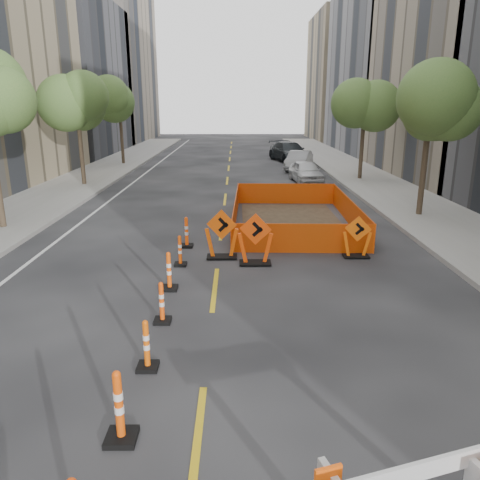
{
  "coord_description": "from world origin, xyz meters",
  "views": [
    {
      "loc": [
        0.57,
        -7.48,
        4.68
      ],
      "look_at": [
        0.67,
        4.79,
        1.1
      ],
      "focal_mm": 35.0,
      "sensor_mm": 36.0,
      "label": 1
    }
  ],
  "objects_px": {
    "channelizer_6": "(180,251)",
    "chevron_sign_center": "(255,239)",
    "channelizer_5": "(169,271)",
    "parked_car_near": "(306,172)",
    "parked_car_far": "(289,152)",
    "channelizer_3": "(146,345)",
    "channelizer_7": "(187,232)",
    "channelizer_2": "(119,406)",
    "parked_car_mid": "(299,161)",
    "channelizer_4": "(162,302)",
    "chevron_sign_left": "(222,234)",
    "chevron_sign_right": "(357,237)"
  },
  "relations": [
    {
      "from": "channelizer_4",
      "to": "chevron_sign_center",
      "type": "relative_size",
      "value": 0.6
    },
    {
      "from": "chevron_sign_center",
      "to": "parked_car_near",
      "type": "height_order",
      "value": "chevron_sign_center"
    },
    {
      "from": "channelizer_6",
      "to": "parked_car_near",
      "type": "xyz_separation_m",
      "value": [
        5.99,
        15.44,
        0.2
      ]
    },
    {
      "from": "channelizer_4",
      "to": "chevron_sign_center",
      "type": "height_order",
      "value": "chevron_sign_center"
    },
    {
      "from": "parked_car_mid",
      "to": "channelizer_5",
      "type": "bearing_deg",
      "value": -87.87
    },
    {
      "from": "channelizer_6",
      "to": "parked_car_far",
      "type": "relative_size",
      "value": 0.17
    },
    {
      "from": "parked_car_far",
      "to": "channelizer_3",
      "type": "bearing_deg",
      "value": -115.43
    },
    {
      "from": "channelizer_6",
      "to": "parked_car_near",
      "type": "distance_m",
      "value": 16.56
    },
    {
      "from": "chevron_sign_left",
      "to": "channelizer_2",
      "type": "bearing_deg",
      "value": -86.81
    },
    {
      "from": "channelizer_5",
      "to": "channelizer_3",
      "type": "bearing_deg",
      "value": -88.26
    },
    {
      "from": "channelizer_3",
      "to": "parked_car_near",
      "type": "distance_m",
      "value": 21.97
    },
    {
      "from": "channelizer_5",
      "to": "parked_car_far",
      "type": "bearing_deg",
      "value": 77.64
    },
    {
      "from": "channelizer_5",
      "to": "channelizer_7",
      "type": "distance_m",
      "value": 3.81
    },
    {
      "from": "chevron_sign_left",
      "to": "channelizer_5",
      "type": "bearing_deg",
      "value": -105.03
    },
    {
      "from": "channelizer_3",
      "to": "chevron_sign_right",
      "type": "xyz_separation_m",
      "value": [
        5.43,
        6.45,
        0.19
      ]
    },
    {
      "from": "channelizer_5",
      "to": "channelizer_6",
      "type": "xyz_separation_m",
      "value": [
        0.06,
        1.9,
        -0.05
      ]
    },
    {
      "from": "channelizer_3",
      "to": "channelizer_5",
      "type": "relative_size",
      "value": 0.94
    },
    {
      "from": "channelizer_6",
      "to": "chevron_sign_right",
      "type": "bearing_deg",
      "value": 7.62
    },
    {
      "from": "channelizer_2",
      "to": "channelizer_4",
      "type": "bearing_deg",
      "value": 89.73
    },
    {
      "from": "channelizer_2",
      "to": "channelizer_5",
      "type": "bearing_deg",
      "value": 90.81
    },
    {
      "from": "chevron_sign_center",
      "to": "parked_car_near",
      "type": "distance_m",
      "value": 15.79
    },
    {
      "from": "parked_car_near",
      "to": "channelizer_2",
      "type": "bearing_deg",
      "value": -110.19
    },
    {
      "from": "parked_car_near",
      "to": "parked_car_far",
      "type": "xyz_separation_m",
      "value": [
        0.18,
        11.12,
        0.14
      ]
    },
    {
      "from": "chevron_sign_center",
      "to": "channelizer_2",
      "type": "bearing_deg",
      "value": -93.82
    },
    {
      "from": "channelizer_4",
      "to": "parked_car_far",
      "type": "bearing_deg",
      "value": 78.58
    },
    {
      "from": "parked_car_mid",
      "to": "channelizer_6",
      "type": "bearing_deg",
      "value": -89.03
    },
    {
      "from": "channelizer_5",
      "to": "channelizer_6",
      "type": "height_order",
      "value": "channelizer_5"
    },
    {
      "from": "channelizer_5",
      "to": "chevron_sign_center",
      "type": "distance_m",
      "value": 3.07
    },
    {
      "from": "channelizer_2",
      "to": "channelizer_7",
      "type": "bearing_deg",
      "value": 90.09
    },
    {
      "from": "parked_car_near",
      "to": "parked_car_mid",
      "type": "xyz_separation_m",
      "value": [
        0.3,
        5.66,
        0.02
      ]
    },
    {
      "from": "channelizer_4",
      "to": "parked_car_mid",
      "type": "relative_size",
      "value": 0.23
    },
    {
      "from": "channelizer_2",
      "to": "chevron_sign_left",
      "type": "distance_m",
      "value": 8.4
    },
    {
      "from": "channelizer_3",
      "to": "parked_car_far",
      "type": "bearing_deg",
      "value": 79.26
    },
    {
      "from": "channelizer_2",
      "to": "parked_car_far",
      "type": "relative_size",
      "value": 0.2
    },
    {
      "from": "parked_car_far",
      "to": "channelizer_7",
      "type": "bearing_deg",
      "value": -118.74
    },
    {
      "from": "channelizer_3",
      "to": "channelizer_7",
      "type": "distance_m",
      "value": 7.62
    },
    {
      "from": "chevron_sign_left",
      "to": "chevron_sign_center",
      "type": "relative_size",
      "value": 0.99
    },
    {
      "from": "channelizer_7",
      "to": "chevron_sign_left",
      "type": "relative_size",
      "value": 0.66
    },
    {
      "from": "parked_car_near",
      "to": "chevron_sign_left",
      "type": "bearing_deg",
      "value": -113.55
    },
    {
      "from": "channelizer_2",
      "to": "channelizer_7",
      "type": "distance_m",
      "value": 9.52
    },
    {
      "from": "channelizer_3",
      "to": "parked_car_mid",
      "type": "xyz_separation_m",
      "value": [
        6.23,
        26.81,
        0.2
      ]
    },
    {
      "from": "channelizer_4",
      "to": "parked_car_near",
      "type": "relative_size",
      "value": 0.24
    },
    {
      "from": "channelizer_6",
      "to": "chevron_sign_center",
      "type": "xyz_separation_m",
      "value": [
        2.25,
        0.09,
        0.33
      ]
    },
    {
      "from": "channelizer_3",
      "to": "parked_car_mid",
      "type": "distance_m",
      "value": 27.53
    },
    {
      "from": "channelizer_2",
      "to": "chevron_sign_left",
      "type": "bearing_deg",
      "value": 81.69
    },
    {
      "from": "channelizer_7",
      "to": "chevron_sign_center",
      "type": "distance_m",
      "value": 2.9
    },
    {
      "from": "channelizer_5",
      "to": "parked_car_mid",
      "type": "distance_m",
      "value": 23.86
    },
    {
      "from": "chevron_sign_right",
      "to": "parked_car_far",
      "type": "xyz_separation_m",
      "value": [
        0.69,
        25.83,
        0.13
      ]
    },
    {
      "from": "channelizer_5",
      "to": "chevron_sign_center",
      "type": "height_order",
      "value": "chevron_sign_center"
    },
    {
      "from": "parked_car_near",
      "to": "channelizer_7",
      "type": "bearing_deg",
      "value": -119.53
    }
  ]
}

